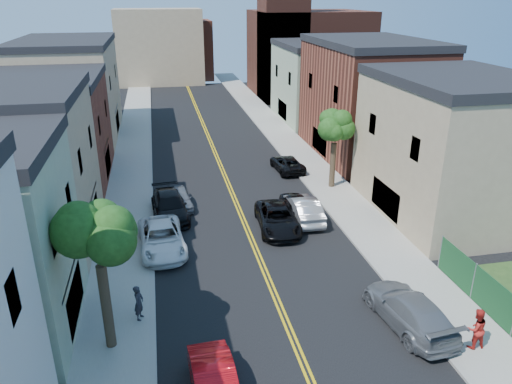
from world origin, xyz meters
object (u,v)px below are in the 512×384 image
white_pickup (162,238)px  silver_car_right (303,209)px  grey_car_left (180,198)px  pedestrian_right (476,329)px  black_car_right (296,204)px  grey_car_right (409,310)px  black_suv_lane (278,219)px  pedestrian_left (139,303)px  black_car_left (170,206)px  dark_car_right_far (287,164)px

white_pickup → silver_car_right: size_ratio=1.14×
white_pickup → grey_car_left: white_pickup is taller
pedestrian_right → black_car_right: bearing=-76.1°
grey_car_left → pedestrian_right: size_ratio=2.06×
grey_car_right → grey_car_left: bearing=-64.8°
grey_car_right → black_suv_lane: 11.46m
pedestrian_left → pedestrian_right: pedestrian_right is taller
grey_car_left → pedestrian_right: pedestrian_right is taller
white_pickup → grey_car_left: size_ratio=1.44×
white_pickup → grey_car_left: bearing=73.1°
white_pickup → pedestrian_right: size_ratio=2.96×
black_car_left → pedestrian_left: 11.62m
grey_car_left → black_car_left: (-0.77, -1.52, 0.14)m
dark_car_right_far → black_suv_lane: size_ratio=0.86×
grey_car_left → black_car_right: black_car_right is taller
silver_car_right → pedestrian_right: bearing=104.3°
black_car_right → pedestrian_left: pedestrian_left is taller
black_car_right → dark_car_right_far: size_ratio=0.92×
grey_car_right → silver_car_right: 12.04m
dark_car_right_far → black_suv_lane: bearing=68.4°
grey_car_left → pedestrian_left: (-2.62, -12.99, 0.36)m
dark_car_right_far → black_car_right: bearing=75.4°
pedestrian_left → pedestrian_right: 14.96m
pedestrian_left → black_suv_lane: bearing=-28.9°
white_pickup → black_suv_lane: white_pickup is taller
grey_car_right → pedestrian_right: bearing=125.8°
grey_car_left → silver_car_right: 8.95m
black_car_left → dark_car_right_far: size_ratio=1.19×
grey_car_left → grey_car_right: grey_car_right is taller
dark_car_right_far → pedestrian_left: 22.55m
silver_car_right → dark_car_right_far: (1.48, 9.78, -0.17)m
white_pickup → grey_car_left: 6.36m
black_suv_lane → silver_car_right: bearing=30.9°
black_suv_lane → pedestrian_left: bearing=-132.8°
dark_car_right_far → black_suv_lane: (-3.55, -10.83, 0.11)m
black_car_left → pedestrian_left: pedestrian_left is taller
silver_car_right → pedestrian_right: 14.50m
white_pickup → black_suv_lane: size_ratio=1.04×
silver_car_right → black_car_left: bearing=-13.7°
black_car_left → silver_car_right: (8.87, -2.28, 0.01)m
dark_car_right_far → pedestrian_right: (1.93, -23.87, 0.45)m
black_suv_lane → pedestrian_right: (5.47, -13.05, 0.35)m
grey_car_right → pedestrian_right: size_ratio=2.93×
black_car_left → pedestrian_left: (-1.85, -11.46, 0.22)m
pedestrian_left → white_pickup: bearing=7.8°
silver_car_right → pedestrian_right: size_ratio=2.60×
black_car_right → pedestrian_left: 14.70m
black_car_right → black_suv_lane: 2.84m
white_pickup → black_car_left: black_car_left is taller
black_car_right → pedestrian_right: size_ratio=2.24×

